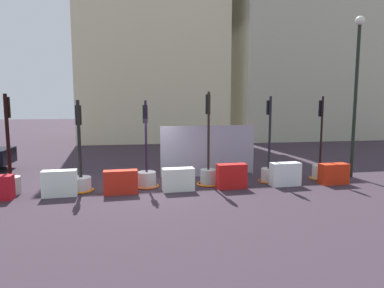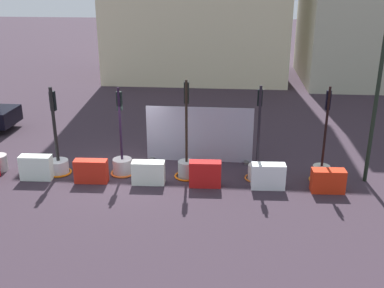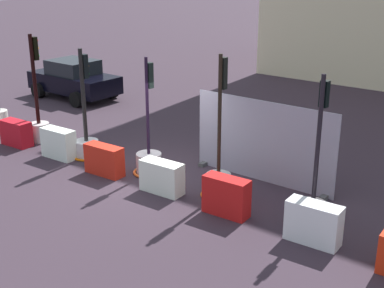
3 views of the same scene
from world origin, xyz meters
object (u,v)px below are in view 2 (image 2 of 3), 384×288
Objects in this scene: construction_barrier_2 at (36,168)px; construction_barrier_6 at (268,176)px; traffic_light_3 at (122,162)px; traffic_light_5 at (257,164)px; construction_barrier_4 at (148,173)px; construction_barrier_3 at (91,171)px; traffic_light_2 at (58,159)px; construction_barrier_7 at (328,181)px; street_lamp_post at (381,64)px; construction_barrier_5 at (205,174)px; traffic_light_6 at (321,168)px; traffic_light_4 at (187,162)px.

construction_barrier_2 reaches higher than construction_barrier_6.
traffic_light_3 is 0.95× the size of traffic_light_5.
construction_barrier_4 is at bearing -179.78° from construction_barrier_6.
construction_barrier_3 is (-5.67, -0.80, -0.16)m from traffic_light_5.
traffic_light_5 reaches higher than construction_barrier_3.
construction_barrier_6 is at bearing -4.12° from traffic_light_2.
construction_barrier_4 is at bearing 179.27° from construction_barrier_7.
traffic_light_3 reaches higher than construction_barrier_3.
street_lamp_post reaches higher than traffic_light_3.
construction_barrier_6 reaches higher than construction_barrier_4.
traffic_light_3 is at bearing -179.82° from traffic_light_5.
traffic_light_6 is at bearing 11.37° from construction_barrier_5.
construction_barrier_4 is at bearing -168.77° from traffic_light_5.
traffic_light_3 is at bearing 178.86° from traffic_light_4.
traffic_light_6 is at bearing 4.47° from construction_barrier_2.
street_lamp_post is at bearing 2.67° from traffic_light_5.
construction_barrier_5 is 6.65m from street_lamp_post.
construction_barrier_6 reaches higher than construction_barrier_3.
construction_barrier_3 is at bearing -167.07° from traffic_light_4.
construction_barrier_5 is (3.92, 0.04, 0.04)m from construction_barrier_3.
construction_barrier_7 is at bearing -2.70° from construction_barrier_6.
traffic_light_4 is 0.54× the size of street_lamp_post.
construction_barrier_6 is (0.35, -0.72, -0.13)m from traffic_light_5.
traffic_light_2 is 0.95× the size of traffic_light_5.
construction_barrier_5 is 0.17× the size of street_lamp_post.
construction_barrier_4 is 0.17× the size of street_lamp_post.
construction_barrier_3 is at bearing 179.94° from construction_barrier_7.
traffic_light_6 is 2.96× the size of construction_barrier_4.
traffic_light_3 is at bearing 173.58° from construction_barrier_7.
traffic_light_3 is at bearing 14.05° from construction_barrier_2.
traffic_light_2 is at bearing 156.03° from construction_barrier_3.
traffic_light_4 reaches higher than traffic_light_5.
construction_barrier_5 reaches higher than construction_barrier_4.
traffic_light_5 is at bearing 0.18° from traffic_light_3.
street_lamp_post reaches higher than construction_barrier_4.
construction_barrier_3 is 1.98m from construction_barrier_4.
street_lamp_post is at bearing 1.28° from traffic_light_3.
traffic_light_4 is 3.17× the size of construction_barrier_7.
traffic_light_2 is 0.91× the size of traffic_light_4.
traffic_light_2 reaches higher than construction_barrier_6.
construction_barrier_6 is at bearing 0.79° from construction_barrier_3.
traffic_light_2 reaches higher than construction_barrier_3.
traffic_light_4 is at bearing 1.52° from traffic_light_2.
construction_barrier_3 is 7.96m from construction_barrier_7.
traffic_light_2 is at bearing -178.65° from traffic_light_6.
construction_barrier_4 is at bearing -33.77° from traffic_light_3.
traffic_light_4 is at bearing -178.82° from traffic_light_6.
construction_barrier_5 is at bearing -0.88° from construction_barrier_4.
traffic_light_6 is at bearing 0.91° from traffic_light_5.
traffic_light_4 reaches higher than construction_barrier_2.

